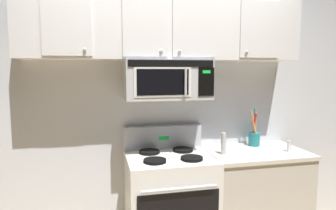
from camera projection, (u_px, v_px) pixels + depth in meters
name	position (u px, v px, depth m)	size (l,w,h in m)	color
back_wall	(161.00, 102.00, 2.97)	(5.20, 0.10, 2.70)	silver
stove_range	(170.00, 203.00, 2.72)	(0.76, 0.69, 1.12)	white
over_range_microwave	(167.00, 80.00, 2.70)	(0.76, 0.43, 0.35)	#B7BABF
upper_cabinets	(166.00, 29.00, 2.68)	(2.50, 0.36, 0.55)	silver
counter_segment	(254.00, 196.00, 2.91)	(0.93, 0.65, 0.90)	#BCB7AD
utensil_crock_teal	(254.00, 136.00, 3.03)	(0.11, 0.11, 0.38)	teal
salt_shaker	(289.00, 146.00, 2.82)	(0.04, 0.04, 0.10)	white
pepper_mill	(223.00, 144.00, 2.72)	(0.05, 0.05, 0.20)	#B7B2A8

